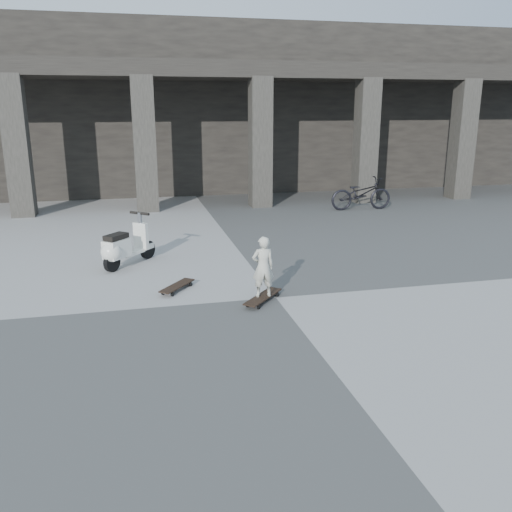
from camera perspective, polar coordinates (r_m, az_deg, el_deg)
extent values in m
plane|color=#474745|center=(9.20, 2.11, -4.40)|extent=(90.00, 90.00, 0.00)
cube|color=black|center=(22.46, -7.57, 15.07)|extent=(28.00, 6.00, 6.00)
cube|color=black|center=(18.12, -6.21, 18.83)|extent=(28.00, 2.80, 0.50)
cube|color=#2A2823|center=(17.15, -23.84, 10.46)|extent=(0.65, 0.65, 4.00)
cube|color=#2A2823|center=(16.88, -11.64, 11.38)|extent=(0.65, 0.65, 4.00)
cube|color=#2A2823|center=(17.36, 0.46, 11.80)|extent=(0.65, 0.65, 4.00)
cube|color=#2A2823|center=(18.53, 11.49, 11.73)|extent=(0.65, 0.65, 4.00)
cube|color=#2A2823|center=(20.27, 20.90, 11.34)|extent=(0.65, 0.65, 4.00)
cube|color=black|center=(8.99, 0.73, -4.29)|extent=(0.81, 0.88, 0.02)
cube|color=#B2B2B7|center=(9.29, 1.70, -3.90)|extent=(0.19, 0.17, 0.03)
cube|color=#B2B2B7|center=(8.72, -0.31, -5.22)|extent=(0.19, 0.17, 0.03)
cylinder|color=black|center=(9.34, 1.14, -3.86)|extent=(0.07, 0.07, 0.07)
cylinder|color=black|center=(9.25, 2.27, -4.06)|extent=(0.07, 0.07, 0.07)
cylinder|color=black|center=(8.77, -0.90, -5.17)|extent=(0.07, 0.07, 0.07)
cylinder|color=black|center=(8.68, 0.28, -5.39)|extent=(0.07, 0.07, 0.07)
cube|color=black|center=(9.61, -8.31, -3.10)|extent=(0.69, 0.80, 0.02)
cube|color=#B2B2B7|center=(9.86, -7.37, -2.84)|extent=(0.18, 0.16, 0.03)
cube|color=#B2B2B7|center=(9.39, -9.28, -3.87)|extent=(0.18, 0.16, 0.03)
cylinder|color=black|center=(9.92, -7.83, -2.82)|extent=(0.07, 0.08, 0.07)
cylinder|color=black|center=(9.82, -6.89, -2.98)|extent=(0.07, 0.08, 0.07)
cylinder|color=black|center=(9.45, -9.76, -3.84)|extent=(0.07, 0.08, 0.07)
cylinder|color=black|center=(9.35, -8.79, -4.01)|extent=(0.07, 0.08, 0.07)
imported|color=#BBBAA9|center=(8.83, 0.74, -1.13)|extent=(0.37, 0.25, 1.01)
cylinder|color=black|center=(11.71, -11.33, 0.67)|extent=(0.32, 0.35, 0.38)
cylinder|color=black|center=(10.92, -14.93, -0.64)|extent=(0.32, 0.35, 0.38)
cube|color=silver|center=(11.32, -12.99, 0.36)|extent=(0.57, 0.60, 0.07)
cube|color=silver|center=(10.97, -14.44, 0.77)|extent=(0.58, 0.60, 0.36)
sphere|color=silver|center=(10.86, -15.00, 0.43)|extent=(0.40, 0.40, 0.40)
cube|color=black|center=(10.92, -14.53, 1.99)|extent=(0.50, 0.53, 0.10)
cube|color=silver|center=(11.49, -12.02, 2.07)|extent=(0.31, 0.29, 0.56)
cube|color=silver|center=(11.69, -11.35, 1.04)|extent=(0.29, 0.31, 0.12)
cylinder|color=#B2B2B7|center=(11.41, -12.12, 3.81)|extent=(0.12, 0.12, 0.29)
cylinder|color=black|center=(11.39, -12.16, 4.42)|extent=(0.40, 0.36, 0.06)
sphere|color=white|center=(11.48, -11.91, 3.30)|extent=(0.12, 0.12, 0.12)
imported|color=black|center=(17.22, 11.00, 6.47)|extent=(1.94, 0.74, 1.01)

